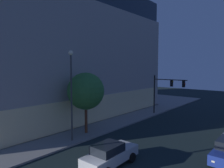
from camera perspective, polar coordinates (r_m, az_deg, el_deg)
name	(u,v)px	position (r m, az deg, el deg)	size (l,w,h in m)	color
modern_building	(43,55)	(37.21, -18.41, 7.60)	(30.69, 27.58, 18.41)	#4C4C51
traffic_light_far_corner	(166,88)	(30.67, 14.78, -0.95)	(0.35, 5.03, 5.72)	black
street_lamp_sidewalk	(71,85)	(19.46, -11.17, -0.29)	(0.44, 0.44, 8.42)	#404040
sidewalk_tree	(86,91)	(21.66, -7.24, -1.97)	(3.86, 3.86, 6.36)	brown
car_silver	(110,154)	(15.50, -0.54, -18.87)	(4.66, 2.02, 1.68)	#B7BABF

